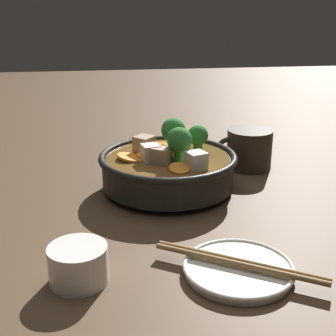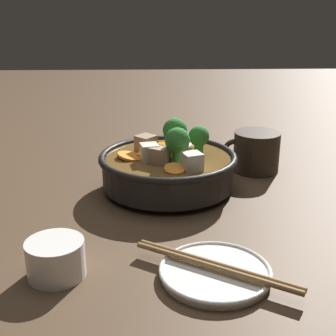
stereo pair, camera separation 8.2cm
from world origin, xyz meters
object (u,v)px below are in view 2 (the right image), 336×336
object	(u,v)px
side_saucer	(215,272)
chopsticks_pair	(215,266)
tea_cup	(56,258)
stirfry_bowl	(168,166)
dark_mug	(256,152)

from	to	relation	value
side_saucer	chopsticks_pair	size ratio (longest dim) A/B	0.72
side_saucer	tea_cup	bearing A→B (deg)	-3.46
stirfry_bowl	tea_cup	world-z (taller)	stirfry_bowl
dark_mug	chopsticks_pair	world-z (taller)	dark_mug
stirfry_bowl	chopsticks_pair	world-z (taller)	stirfry_bowl
side_saucer	dark_mug	bearing A→B (deg)	-108.75
dark_mug	chopsticks_pair	distance (m)	0.40
stirfry_bowl	side_saucer	distance (m)	0.29
tea_cup	dark_mug	distance (m)	0.49
tea_cup	dark_mug	size ratio (longest dim) A/B	0.65
stirfry_bowl	chopsticks_pair	size ratio (longest dim) A/B	1.26
dark_mug	side_saucer	bearing A→B (deg)	71.25
dark_mug	stirfry_bowl	bearing A→B (deg)	27.56
chopsticks_pair	tea_cup	bearing A→B (deg)	-3.46
stirfry_bowl	dark_mug	size ratio (longest dim) A/B	2.18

